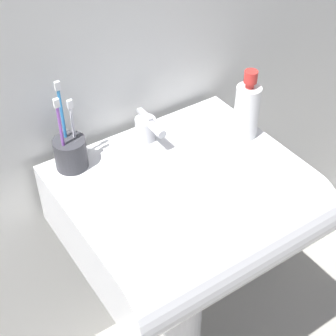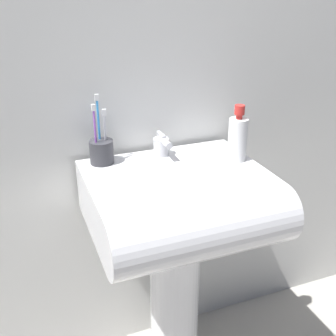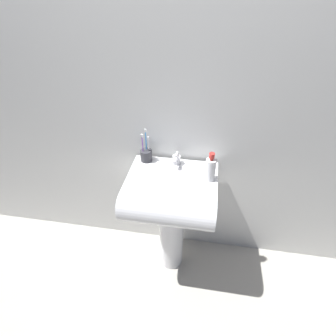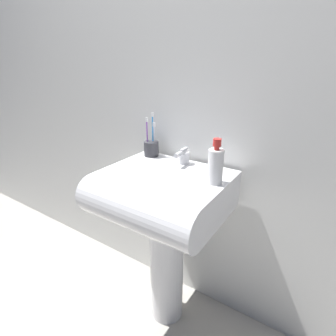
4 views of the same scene
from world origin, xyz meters
name	(u,v)px [view 2 (image 2 of 4)]	position (x,y,z in m)	size (l,w,h in m)	color
wall_back	(148,39)	(0.00, 0.24, 1.20)	(5.00, 0.05, 2.40)	silver
sink_pedestal	(174,300)	(0.00, 0.00, 0.33)	(0.17, 0.17, 0.67)	white
sink_basin	(183,205)	(0.00, -0.06, 0.75)	(0.54, 0.48, 0.17)	white
faucet	(162,145)	(0.01, 0.14, 0.87)	(0.05, 0.10, 0.08)	silver
toothbrush_cup	(101,150)	(-0.19, 0.15, 0.88)	(0.08, 0.08, 0.22)	#38383D
soap_bottle	(238,138)	(0.22, 0.02, 0.91)	(0.06, 0.06, 0.18)	white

